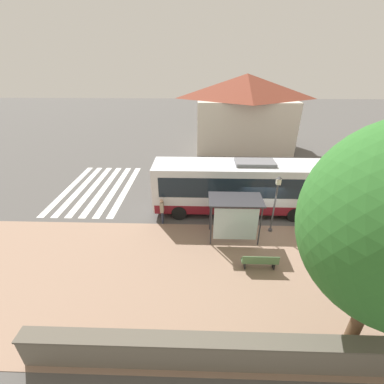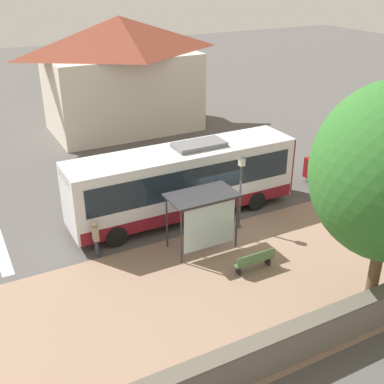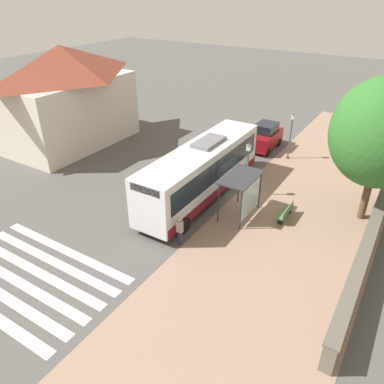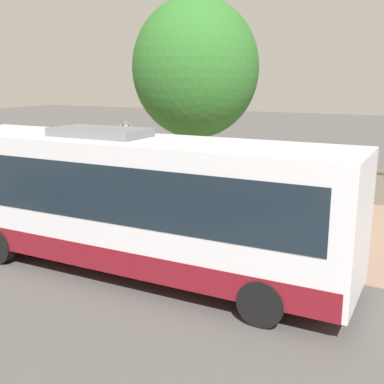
{
  "view_description": "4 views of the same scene",
  "coord_description": "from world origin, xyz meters",
  "px_view_note": "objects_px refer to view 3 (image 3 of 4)",
  "views": [
    {
      "loc": [
        -13.78,
        4.01,
        9.54
      ],
      "look_at": [
        0.58,
        4.43,
        2.09
      ],
      "focal_mm": 24.0,
      "sensor_mm": 36.0,
      "label": 1
    },
    {
      "loc": [
        -17.35,
        10.9,
        11.63
      ],
      "look_at": [
        0.72,
        1.39,
        1.78
      ],
      "focal_mm": 45.0,
      "sensor_mm": 36.0,
      "label": 2
    },
    {
      "loc": [
        -9.02,
        19.88,
        12.48
      ],
      "look_at": [
        0.7,
        4.24,
        2.12
      ],
      "focal_mm": 35.0,
      "sensor_mm": 36.0,
      "label": 3
    },
    {
      "loc": [
        11.7,
        8.19,
        4.96
      ],
      "look_at": [
        -0.59,
        1.82,
        1.69
      ],
      "focal_mm": 45.0,
      "sensor_mm": 36.0,
      "label": 4
    }
  ],
  "objects_px": {
    "bus_shelter": "(243,184)",
    "shade_tree": "(382,134)",
    "street_lamp_near": "(291,132)",
    "pedestrian": "(180,229)",
    "bus": "(202,171)",
    "bench": "(286,212)",
    "parked_car_behind_bus": "(265,137)",
    "street_lamp_far": "(247,165)"
  },
  "relations": [
    {
      "from": "bus_shelter",
      "to": "shade_tree",
      "type": "xyz_separation_m",
      "value": [
        -6.27,
        -3.61,
        3.21
      ]
    },
    {
      "from": "street_lamp_near",
      "to": "pedestrian",
      "type": "bearing_deg",
      "value": 85.54
    },
    {
      "from": "bus",
      "to": "street_lamp_near",
      "type": "bearing_deg",
      "value": -107.01
    },
    {
      "from": "pedestrian",
      "to": "bench",
      "type": "relative_size",
      "value": 0.96
    },
    {
      "from": "pedestrian",
      "to": "parked_car_behind_bus",
      "type": "relative_size",
      "value": 0.45
    },
    {
      "from": "bus_shelter",
      "to": "bench",
      "type": "relative_size",
      "value": 1.64
    },
    {
      "from": "bus",
      "to": "bench",
      "type": "relative_size",
      "value": 6.24
    },
    {
      "from": "bus_shelter",
      "to": "street_lamp_near",
      "type": "xyz_separation_m",
      "value": [
        0.46,
        -9.72,
        0.1
      ]
    },
    {
      "from": "street_lamp_far",
      "to": "shade_tree",
      "type": "distance_m",
      "value": 7.87
    },
    {
      "from": "bus_shelter",
      "to": "shade_tree",
      "type": "relative_size",
      "value": 0.36
    },
    {
      "from": "street_lamp_near",
      "to": "street_lamp_far",
      "type": "xyz_separation_m",
      "value": [
        0.38,
        7.31,
        -0.04
      ]
    },
    {
      "from": "bus",
      "to": "bench",
      "type": "bearing_deg",
      "value": -176.13
    },
    {
      "from": "bus_shelter",
      "to": "street_lamp_near",
      "type": "relative_size",
      "value": 0.79
    },
    {
      "from": "street_lamp_far",
      "to": "bench",
      "type": "bearing_deg",
      "value": 157.49
    },
    {
      "from": "street_lamp_near",
      "to": "shade_tree",
      "type": "distance_m",
      "value": 9.61
    },
    {
      "from": "bus_shelter",
      "to": "parked_car_behind_bus",
      "type": "bearing_deg",
      "value": -74.9
    },
    {
      "from": "street_lamp_far",
      "to": "shade_tree",
      "type": "height_order",
      "value": "shade_tree"
    },
    {
      "from": "bus",
      "to": "street_lamp_far",
      "type": "bearing_deg",
      "value": -143.96
    },
    {
      "from": "street_lamp_far",
      "to": "parked_car_behind_bus",
      "type": "bearing_deg",
      "value": -76.12
    },
    {
      "from": "bus_shelter",
      "to": "parked_car_behind_bus",
      "type": "relative_size",
      "value": 0.77
    },
    {
      "from": "shade_tree",
      "to": "parked_car_behind_bus",
      "type": "bearing_deg",
      "value": -37.72
    },
    {
      "from": "bus_shelter",
      "to": "bench",
      "type": "distance_m",
      "value": 3.15
    },
    {
      "from": "bus",
      "to": "bus_shelter",
      "type": "bearing_deg",
      "value": 168.14
    },
    {
      "from": "bus_shelter",
      "to": "bench",
      "type": "bearing_deg",
      "value": -156.43
    },
    {
      "from": "bench",
      "to": "street_lamp_near",
      "type": "relative_size",
      "value": 0.48
    },
    {
      "from": "bench",
      "to": "bus",
      "type": "bearing_deg",
      "value": 3.87
    },
    {
      "from": "bench",
      "to": "shade_tree",
      "type": "bearing_deg",
      "value": -146.41
    },
    {
      "from": "street_lamp_near",
      "to": "shade_tree",
      "type": "relative_size",
      "value": 0.45
    },
    {
      "from": "street_lamp_near",
      "to": "shade_tree",
      "type": "xyz_separation_m",
      "value": [
        -6.73,
        6.11,
        3.12
      ]
    },
    {
      "from": "pedestrian",
      "to": "bus_shelter",
      "type": "bearing_deg",
      "value": -109.58
    },
    {
      "from": "bus",
      "to": "parked_car_behind_bus",
      "type": "height_order",
      "value": "bus"
    },
    {
      "from": "bus",
      "to": "street_lamp_near",
      "type": "xyz_separation_m",
      "value": [
        -2.77,
        -9.05,
        0.34
      ]
    },
    {
      "from": "bus_shelter",
      "to": "pedestrian",
      "type": "bearing_deg",
      "value": 70.42
    },
    {
      "from": "shade_tree",
      "to": "street_lamp_near",
      "type": "bearing_deg",
      "value": -42.24
    },
    {
      "from": "pedestrian",
      "to": "street_lamp_far",
      "type": "xyz_separation_m",
      "value": [
        -0.72,
        -6.81,
        1.19
      ]
    },
    {
      "from": "bus_shelter",
      "to": "bus",
      "type": "bearing_deg",
      "value": -11.86
    },
    {
      "from": "bench",
      "to": "street_lamp_far",
      "type": "relative_size",
      "value": 0.49
    },
    {
      "from": "shade_tree",
      "to": "parked_car_behind_bus",
      "type": "xyz_separation_m",
      "value": [
        9.16,
        -7.08,
        -4.34
      ]
    },
    {
      "from": "shade_tree",
      "to": "bus_shelter",
      "type": "bearing_deg",
      "value": 29.93
    },
    {
      "from": "shade_tree",
      "to": "bus",
      "type": "bearing_deg",
      "value": 17.15
    },
    {
      "from": "bench",
      "to": "pedestrian",
      "type": "bearing_deg",
      "value": 53.8
    },
    {
      "from": "bench",
      "to": "bus_shelter",
      "type": "bearing_deg",
      "value": 23.57
    }
  ]
}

